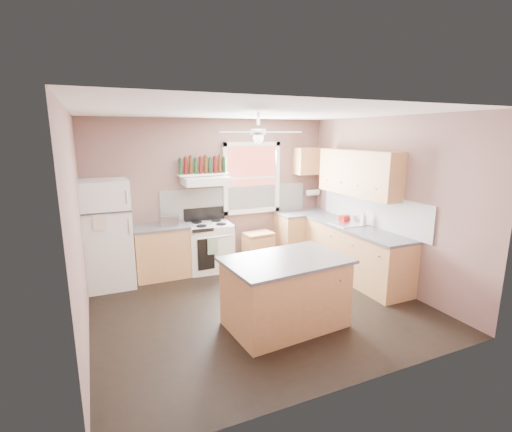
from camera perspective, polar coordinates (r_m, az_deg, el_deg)
name	(u,v)px	position (r m, az deg, el deg)	size (l,w,h in m)	color
floor	(258,304)	(5.54, 0.33, -13.46)	(4.50, 4.50, 0.00)	black
ceiling	(258,112)	(4.99, 0.37, 15.68)	(4.50, 4.50, 0.00)	white
wall_back	(214,193)	(6.96, -6.56, 3.54)	(4.50, 0.05, 2.70)	#785851
wall_right	(386,202)	(6.36, 19.38, 2.07)	(0.05, 4.00, 2.70)	#785851
wall_left	(75,231)	(4.67, -26.05, -2.09)	(0.05, 4.00, 2.70)	#785851
backsplash_back	(237,201)	(7.09, -2.95, 2.34)	(2.90, 0.03, 0.55)	white
backsplash_right	(371,209)	(6.58, 17.24, 1.00)	(0.03, 2.60, 0.55)	white
window_view	(251,178)	(7.14, -0.73, 5.87)	(1.00, 0.02, 1.20)	brown
window_frame	(252,178)	(7.12, -0.64, 5.85)	(1.16, 0.07, 1.36)	white
refrigerator	(107,234)	(6.36, -21.91, -2.60)	(0.73, 0.71, 1.73)	white
base_cabinet_left	(162,252)	(6.62, -14.31, -5.43)	(0.90, 0.60, 0.86)	#AD8048
counter_left	(160,227)	(6.50, -14.52, -1.65)	(0.92, 0.62, 0.04)	#505053
toaster	(170,221)	(6.42, -13.10, -0.74)	(0.28, 0.16, 0.18)	silver
stove	(210,247)	(6.78, -7.13, -4.71)	(0.77, 0.64, 0.86)	white
range_hood	(205,181)	(6.59, -7.80, 5.38)	(0.78, 0.50, 0.14)	white
bottle_shelf	(203,174)	(6.70, -8.12, 6.34)	(0.90, 0.26, 0.03)	white
cart	(258,249)	(7.11, 0.37, -5.13)	(0.54, 0.36, 0.54)	#AD8048
base_cabinet_corner	(302,235)	(7.57, 7.13, -2.87)	(1.00, 0.60, 0.86)	#AD8048
base_cabinet_right	(355,253)	(6.59, 14.94, -5.56)	(0.60, 2.20, 0.86)	#AD8048
counter_corner	(303,213)	(7.46, 7.22, 0.46)	(1.02, 0.62, 0.04)	#505053
counter_right	(356,228)	(6.46, 15.10, -1.77)	(0.62, 2.22, 0.04)	#505053
sink	(348,224)	(6.60, 14.02, -1.26)	(0.55, 0.45, 0.03)	silver
faucet	(356,219)	(6.69, 15.14, -0.50)	(0.03, 0.03, 0.14)	silver
upper_cabinet_right	(358,173)	(6.55, 15.40, 6.41)	(0.33, 1.80, 0.76)	#AD8048
upper_cabinet_corner	(310,161)	(7.54, 8.23, 8.39)	(0.60, 0.33, 0.52)	#AD8048
paper_towel	(313,193)	(7.70, 8.72, 3.58)	(0.12, 0.12, 0.26)	white
island	(285,294)	(4.84, 4.54, -11.83)	(1.43, 0.90, 0.86)	#AD8048
island_top	(286,260)	(4.68, 4.63, -6.80)	(1.51, 0.99, 0.04)	#505053
ceiling_fan_hub	(258,132)	(4.98, 0.36, 12.81)	(0.20, 0.20, 0.08)	white
soap_bottle	(364,219)	(6.52, 16.26, -0.43)	(0.09, 0.09, 0.24)	silver
red_caddy	(345,218)	(6.83, 13.49, -0.30)	(0.18, 0.12, 0.10)	#A70E0F
wine_bottles	(203,165)	(6.68, -8.15, 7.70)	(0.86, 0.06, 0.31)	#143819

